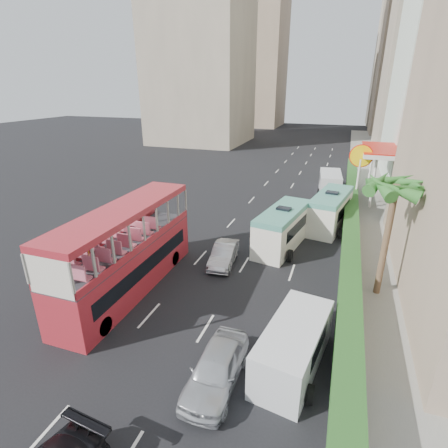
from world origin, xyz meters
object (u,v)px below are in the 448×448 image
at_px(panel_van_far, 330,183).
at_px(palm_tree, 386,242).
at_px(car_silver_lane_a, 224,263).
at_px(van_asset, 285,224).
at_px(double_decker_bus, 127,250).
at_px(panel_van_near, 294,346).
at_px(car_silver_lane_b, 216,383).
at_px(shell_station, 393,176).
at_px(minibus_near, 282,228).
at_px(minibus_far, 330,210).

bearing_deg(panel_van_far, palm_tree, -84.27).
bearing_deg(car_silver_lane_a, van_asset, 66.52).
relative_size(double_decker_bus, palm_tree, 1.72).
bearing_deg(palm_tree, car_silver_lane_a, 175.18).
bearing_deg(van_asset, panel_van_near, -74.09).
bearing_deg(car_silver_lane_a, car_silver_lane_b, -78.70).
height_order(car_silver_lane_b, panel_van_far, panel_van_far).
distance_m(double_decker_bus, shell_station, 28.02).
height_order(double_decker_bus, shell_station, shell_station).
bearing_deg(panel_van_far, car_silver_lane_a, -111.00).
relative_size(panel_van_near, shell_station, 0.65).
height_order(car_silver_lane_a, panel_van_near, panel_van_near).
bearing_deg(shell_station, car_silver_lane_a, -122.93).
bearing_deg(panel_van_near, double_decker_bus, 172.02).
relative_size(car_silver_lane_a, car_silver_lane_b, 0.90).
bearing_deg(panel_van_near, shell_station, 86.21).
bearing_deg(palm_tree, panel_van_far, 100.63).
height_order(minibus_near, panel_van_far, minibus_near).
bearing_deg(van_asset, panel_van_far, 80.01).
distance_m(van_asset, shell_station, 13.50).
bearing_deg(shell_station, double_decker_bus, -124.82).
xyz_separation_m(car_silver_lane_a, shell_station, (11.78, 18.19, 2.75)).
bearing_deg(shell_station, panel_van_near, -102.84).
bearing_deg(minibus_far, minibus_near, -110.41).
bearing_deg(minibus_near, minibus_far, 69.19).
xyz_separation_m(car_silver_lane_b, minibus_far, (3.22, 18.96, 1.48)).
relative_size(minibus_far, panel_van_far, 1.20).
xyz_separation_m(car_silver_lane_a, panel_van_near, (5.84, -7.89, 1.04)).
bearing_deg(panel_van_far, panel_van_near, -94.64).
xyz_separation_m(double_decker_bus, minibus_near, (7.43, 8.74, -1.07)).
xyz_separation_m(minibus_near, minibus_far, (3.10, 5.16, 0.02)).
bearing_deg(car_silver_lane_a, panel_van_near, -59.57).
xyz_separation_m(car_silver_lane_b, minibus_near, (0.13, 13.80, 1.46)).
relative_size(panel_van_far, palm_tree, 0.87).
distance_m(car_silver_lane_b, panel_van_near, 3.54).
bearing_deg(van_asset, double_decker_bus, -112.17).
relative_size(car_silver_lane_a, panel_van_far, 0.73).
relative_size(panel_van_near, panel_van_far, 0.93).
bearing_deg(car_silver_lane_a, minibus_far, 49.14).
bearing_deg(panel_van_far, double_decker_bus, -116.88).
distance_m(panel_van_far, shell_station, 6.49).
relative_size(minibus_near, minibus_far, 0.99).
bearing_deg(car_silver_lane_b, panel_van_far, 84.66).
xyz_separation_m(panel_van_near, palm_tree, (3.74, 7.08, 2.34)).
distance_m(double_decker_bus, minibus_far, 17.47).
height_order(minibus_near, palm_tree, palm_tree).
height_order(van_asset, shell_station, shell_station).
bearing_deg(car_silver_lane_a, double_decker_bus, -137.34).
relative_size(car_silver_lane_a, shell_station, 0.51).
bearing_deg(van_asset, car_silver_lane_a, -102.29).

